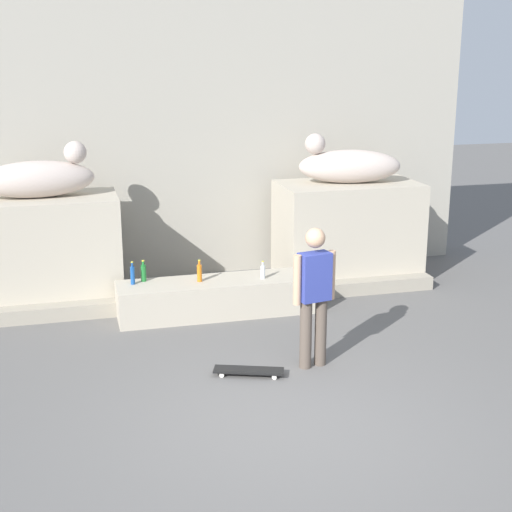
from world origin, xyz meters
TOP-DOWN VIEW (x-y plane):
  - ground_plane at (0.00, 0.00)m, footprint 40.00×40.00m
  - facade_wall at (0.00, 5.70)m, footprint 9.30×0.60m
  - pedestal_left at (-2.35, 4.49)m, footprint 2.19×1.22m
  - pedestal_right at (2.35, 4.49)m, footprint 2.19×1.22m
  - statue_reclining_left at (-2.32, 4.50)m, footprint 1.63×0.67m
  - statue_reclining_right at (2.32, 4.50)m, footprint 1.68×0.86m
  - ledge_block at (0.00, 3.40)m, footprint 2.80×0.72m
  - skater at (0.70, 1.36)m, footprint 0.53×0.26m
  - skateboard at (-0.10, 1.28)m, footprint 0.82×0.46m
  - bottle_green at (-1.00, 3.63)m, footprint 0.08×0.08m
  - bottle_clear at (0.63, 3.32)m, footprint 0.06×0.06m
  - bottle_orange at (-0.26, 3.41)m, footprint 0.07×0.07m
  - bottle_blue at (-1.16, 3.52)m, footprint 0.06×0.06m
  - stair_step at (0.00, 3.86)m, footprint 6.89×0.50m

SIDE VIEW (x-z plane):
  - ground_plane at x=0.00m, z-range 0.00..0.00m
  - skateboard at x=-0.10m, z-range 0.02..0.10m
  - stair_step at x=0.00m, z-range 0.00..0.20m
  - ledge_block at x=0.00m, z-range 0.00..0.49m
  - bottle_clear at x=0.63m, z-range 0.47..0.72m
  - bottle_green at x=-1.00m, z-range 0.47..0.77m
  - bottle_orange at x=-0.26m, z-range 0.47..0.78m
  - bottle_blue at x=-1.16m, z-range 0.47..0.79m
  - pedestal_left at x=-2.35m, z-range 0.00..1.58m
  - pedestal_right at x=2.35m, z-range 0.00..1.58m
  - skater at x=0.70m, z-range 0.09..1.76m
  - statue_reclining_left at x=-2.32m, z-range 1.47..2.25m
  - statue_reclining_right at x=2.32m, z-range 1.47..2.25m
  - facade_wall at x=0.00m, z-range 0.00..5.75m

